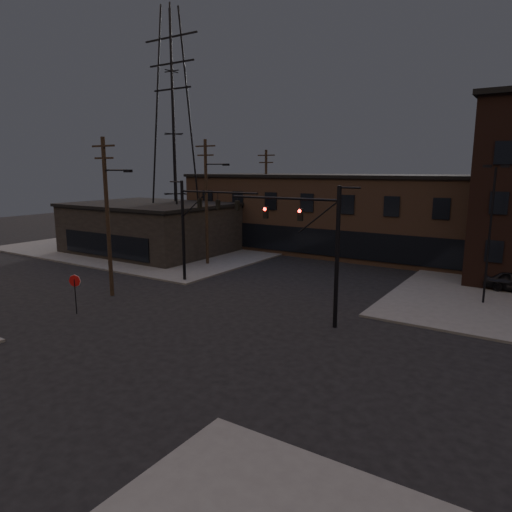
{
  "coord_description": "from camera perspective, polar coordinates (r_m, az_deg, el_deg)",
  "views": [
    {
      "loc": [
        16.26,
        -18.74,
        8.88
      ],
      "look_at": [
        0.92,
        4.83,
        3.5
      ],
      "focal_mm": 32.0,
      "sensor_mm": 36.0,
      "label": 1
    }
  ],
  "objects": [
    {
      "name": "stop_sign",
      "position": [
        30.31,
        -21.71,
        -3.38
      ],
      "size": [
        0.72,
        0.33,
        2.48
      ],
      "color": "black",
      "rests_on": "ground"
    },
    {
      "name": "car_crossing",
      "position": [
        48.02,
        11.23,
        0.77
      ],
      "size": [
        1.66,
        4.13,
        1.33
      ],
      "primitive_type": "imported",
      "rotation": [
        0.0,
        0.0,
        -0.06
      ],
      "color": "black",
      "rests_on": "ground"
    },
    {
      "name": "utility_pole_near",
      "position": [
        33.16,
        -18.03,
        5.09
      ],
      "size": [
        3.7,
        0.28,
        11.0
      ],
      "color": "black",
      "rests_on": "ground"
    },
    {
      "name": "transmission_tower",
      "position": [
        50.36,
        -10.25,
        14.78
      ],
      "size": [
        7.0,
        7.0,
        25.0
      ],
      "primitive_type": null,
      "color": "black",
      "rests_on": "ground"
    },
    {
      "name": "lot_light_a",
      "position": [
        33.07,
        27.29,
        3.78
      ],
      "size": [
        1.5,
        0.28,
        9.14
      ],
      "color": "black",
      "rests_on": "ground"
    },
    {
      "name": "building_row",
      "position": [
        49.73,
        13.86,
        4.88
      ],
      "size": [
        40.0,
        12.0,
        8.0
      ],
      "primitive_type": "cube",
      "color": "brown",
      "rests_on": "ground"
    },
    {
      "name": "traffic_signal_near",
      "position": [
        25.97,
        7.84,
        1.98
      ],
      "size": [
        7.12,
        0.24,
        8.0
      ],
      "color": "black",
      "rests_on": "ground"
    },
    {
      "name": "ground",
      "position": [
        26.35,
        -7.51,
        -8.96
      ],
      "size": [
        140.0,
        140.0,
        0.0
      ],
      "primitive_type": "plane",
      "color": "black",
      "rests_on": "ground"
    },
    {
      "name": "sidewalk_nw",
      "position": [
        56.58,
        -10.02,
        1.71
      ],
      "size": [
        30.0,
        30.0,
        0.15
      ],
      "primitive_type": "cube",
      "color": "#474744",
      "rests_on": "ground"
    },
    {
      "name": "utility_pole_far",
      "position": [
        52.74,
        1.25,
        7.46
      ],
      "size": [
        2.2,
        0.28,
        11.0
      ],
      "color": "black",
      "rests_on": "ground"
    },
    {
      "name": "parked_car_lot_b",
      "position": [
        43.36,
        27.52,
        -1.05
      ],
      "size": [
        5.36,
        3.41,
        1.45
      ],
      "primitive_type": "imported",
      "rotation": [
        0.0,
        0.0,
        1.87
      ],
      "color": "#BBBBBD",
      "rests_on": "sidewalk_ne"
    },
    {
      "name": "traffic_signal_far",
      "position": [
        35.47,
        -7.59,
        4.47
      ],
      "size": [
        7.12,
        0.24,
        8.0
      ],
      "color": "black",
      "rests_on": "ground"
    },
    {
      "name": "building_left",
      "position": [
        50.62,
        -13.08,
        3.31
      ],
      "size": [
        16.0,
        12.0,
        5.0
      ],
      "primitive_type": "cube",
      "color": "black",
      "rests_on": "ground"
    },
    {
      "name": "utility_pole_mid",
      "position": [
        42.33,
        -6.17,
        7.04
      ],
      "size": [
        3.7,
        0.28,
        11.5
      ],
      "color": "black",
      "rests_on": "ground"
    }
  ]
}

